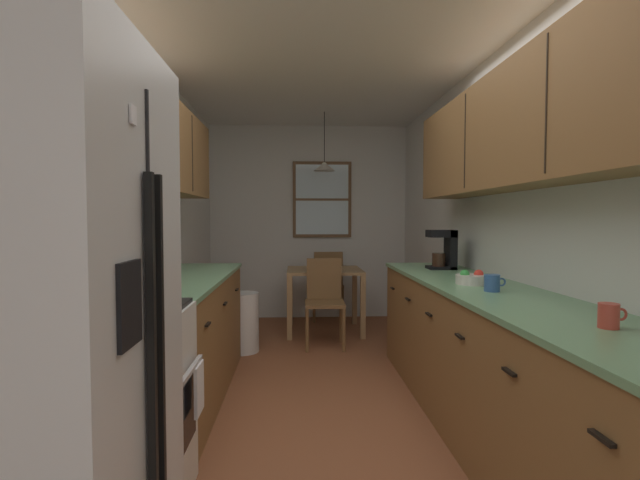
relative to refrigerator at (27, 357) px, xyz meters
The scene contains 24 objects.
ground_plane 2.59m from the refrigerator, 66.94° to the left, with size 12.00×12.00×0.00m, color brown.
wall_left 2.30m from the refrigerator, 100.16° to the left, with size 0.10×9.00×2.55m, color silver.
wall_right 3.22m from the refrigerator, 44.14° to the left, with size 0.10×9.00×2.55m, color silver.
wall_back 4.99m from the refrigerator, 78.99° to the left, with size 4.40×0.10×2.55m, color silver.
ceiling_slab 2.95m from the refrigerator, 66.94° to the left, with size 4.40×9.00×0.08m, color white.
refrigerator is the anchor object (origin of this frame).
stove_range 0.84m from the refrigerator, 93.57° to the left, with size 0.66×0.60×1.10m.
microwave_over_range 1.05m from the refrigerator, 102.50° to the left, with size 0.39×0.63×0.36m.
counter_left 2.09m from the refrigerator, 91.41° to the left, with size 0.64×2.04×0.90m.
upper_cabinets_left 2.19m from the refrigerator, 95.47° to the left, with size 0.33×2.12×0.64m.
counter_right 2.39m from the refrigerator, 33.58° to the left, with size 0.64×3.44×0.90m.
upper_cabinets_right 2.60m from the refrigerator, 30.77° to the left, with size 0.33×3.12×0.69m.
dining_table 4.19m from the refrigerator, 74.59° to the left, with size 0.86×0.78×0.73m.
dining_chair_near 3.62m from the refrigerator, 72.61° to the left, with size 0.41×0.41×0.90m.
dining_chair_far 4.79m from the refrigerator, 75.59° to the left, with size 0.41×0.41×0.90m.
pendant_light 4.30m from the refrigerator, 74.59° to the left, with size 0.24×0.24×0.68m.
back_window 4.98m from the refrigerator, 76.80° to the left, with size 0.78×0.05×1.00m.
trash_bin 3.30m from the refrigerator, 85.58° to the left, with size 0.32×0.32×0.59m, color white.
storage_canister 1.32m from the refrigerator, 92.17° to the left, with size 0.12×0.12×0.16m.
dish_towel 1.01m from the refrigerator, 70.25° to the left, with size 0.02×0.16×0.24m, color white.
coffee_maker 3.17m from the refrigerator, 50.42° to the left, with size 0.22×0.18×0.33m.
mug_by_coffeemaker 2.00m from the refrigerator, ahead, with size 0.11×0.07×0.10m.
mug_spare 2.28m from the refrigerator, 33.03° to the left, with size 0.13×0.09×0.10m.
fruit_bowl 2.45m from the refrigerator, 38.96° to the left, with size 0.20×0.20×0.09m.
Camera 1 is at (-0.17, -2.60, 1.32)m, focal length 26.15 mm.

